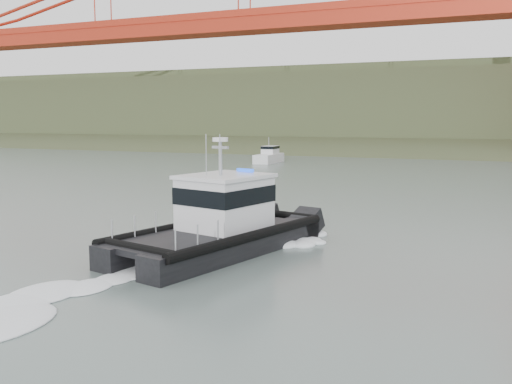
{
  "coord_description": "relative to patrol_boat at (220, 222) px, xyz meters",
  "views": [
    {
      "loc": [
        11.92,
        -17.85,
        6.08
      ],
      "look_at": [
        0.67,
        8.44,
        2.4
      ],
      "focal_mm": 40.0,
      "sensor_mm": 36.0,
      "label": 1
    }
  ],
  "objects": [
    {
      "name": "patrol_boat",
      "position": [
        0.0,
        0.0,
        0.0
      ],
      "size": [
        6.59,
        11.83,
        5.43
      ],
      "rotation": [
        0.0,
        0.0,
        -0.24
      ],
      "color": "black",
      "rests_on": "ground"
    },
    {
      "name": "ground",
      "position": [
        -0.28,
        -5.2,
        -1.36
      ],
      "size": [
        400.0,
        400.0,
        0.0
      ],
      "primitive_type": "plane",
      "color": "slate",
      "rests_on": "ground"
    },
    {
      "name": "headlands",
      "position": [
        -0.28,
        120.3,
        5.69
      ],
      "size": [
        500.0,
        105.36,
        27.12
      ],
      "color": "#3D4A2A",
      "rests_on": "ground"
    },
    {
      "name": "motorboat",
      "position": [
        -17.9,
        50.67,
        -0.44
      ],
      "size": [
        2.37,
        6.71,
        3.67
      ],
      "rotation": [
        0.0,
        0.0,
        0.02
      ],
      "color": "silver",
      "rests_on": "ground"
    }
  ]
}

